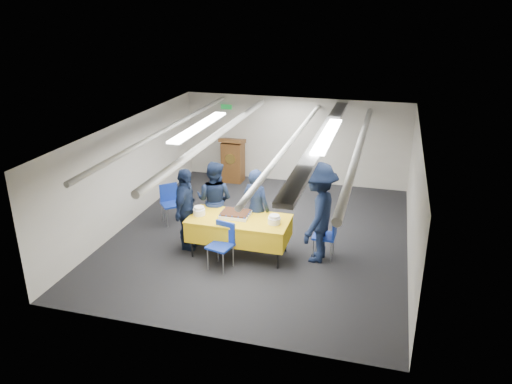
% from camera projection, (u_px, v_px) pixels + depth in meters
% --- Properties ---
extents(ground, '(7.00, 7.00, 0.00)m').
position_uv_depth(ground, '(261.00, 235.00, 10.59)').
color(ground, black).
rests_on(ground, ground).
extents(room_shell, '(6.00, 7.00, 2.30)m').
position_uv_depth(room_shell, '(271.00, 148.00, 10.27)').
color(room_shell, beige).
rests_on(room_shell, ground).
extents(serving_table, '(1.94, 0.94, 0.77)m').
position_uv_depth(serving_table, '(239.00, 228.00, 9.60)').
color(serving_table, black).
rests_on(serving_table, ground).
extents(sheet_cake, '(0.56, 0.44, 0.10)m').
position_uv_depth(sheet_cake, '(235.00, 214.00, 9.59)').
color(sheet_cake, white).
rests_on(sheet_cake, serving_table).
extents(plate_stack_left, '(0.24, 0.24, 0.17)m').
position_uv_depth(plate_stack_left, '(199.00, 211.00, 9.64)').
color(plate_stack_left, white).
rests_on(plate_stack_left, serving_table).
extents(plate_stack_right, '(0.24, 0.24, 0.17)m').
position_uv_depth(plate_stack_right, '(274.00, 220.00, 9.27)').
color(plate_stack_right, white).
rests_on(plate_stack_right, serving_table).
extents(podium, '(0.62, 0.53, 1.25)m').
position_uv_depth(podium, '(233.00, 160.00, 13.50)').
color(podium, brown).
rests_on(podium, ground).
extents(chair_near, '(0.51, 0.51, 0.87)m').
position_uv_depth(chair_near, '(223.00, 240.00, 9.18)').
color(chair_near, gray).
rests_on(chair_near, ground).
extents(chair_right, '(0.43, 0.43, 0.87)m').
position_uv_depth(chair_right, '(329.00, 233.00, 9.48)').
color(chair_right, gray).
rests_on(chair_right, ground).
extents(chair_left, '(0.59, 0.59, 0.87)m').
position_uv_depth(chair_left, '(170.00, 199.00, 11.04)').
color(chair_left, gray).
rests_on(chair_left, ground).
extents(sailor_a, '(0.68, 0.55, 1.63)m').
position_uv_depth(sailor_a, '(256.00, 208.00, 9.86)').
color(sailor_a, black).
rests_on(sailor_a, ground).
extents(sailor_b, '(0.85, 0.69, 1.65)m').
position_uv_depth(sailor_b, '(214.00, 200.00, 10.24)').
color(sailor_b, black).
rests_on(sailor_b, ground).
extents(sailor_c, '(0.49, 1.01, 1.66)m').
position_uv_depth(sailor_c, '(186.00, 209.00, 9.77)').
color(sailor_c, black).
rests_on(sailor_c, ground).
extents(sailor_d, '(0.84, 1.31, 1.93)m').
position_uv_depth(sailor_d, '(318.00, 213.00, 9.27)').
color(sailor_d, black).
rests_on(sailor_d, ground).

